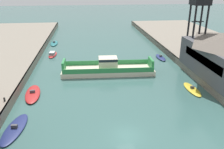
# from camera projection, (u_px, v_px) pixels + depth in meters

# --- Properties ---
(ground_plane) EXTENTS (400.00, 400.00, 0.00)m
(ground_plane) POSITION_uv_depth(u_px,v_px,m) (127.00, 135.00, 32.80)
(ground_plane) COLOR #3D6660
(chain_ferry) EXTENTS (21.44, 6.72, 3.83)m
(chain_ferry) POSITION_uv_depth(u_px,v_px,m) (108.00, 68.00, 54.86)
(chain_ferry) COLOR beige
(chain_ferry) RESTS_ON ground
(moored_boat_near_left) EXTENTS (2.48, 7.92, 0.94)m
(moored_boat_near_left) POSITION_uv_depth(u_px,v_px,m) (54.00, 43.00, 81.23)
(moored_boat_near_left) COLOR #237075
(moored_boat_near_left) RESTS_ON ground
(moored_boat_near_right) EXTENTS (2.52, 6.71, 1.20)m
(moored_boat_near_right) POSITION_uv_depth(u_px,v_px,m) (53.00, 54.00, 68.18)
(moored_boat_near_right) COLOR red
(moored_boat_near_right) RESTS_ON ground
(moored_boat_mid_left) EXTENTS (3.55, 8.42, 1.02)m
(moored_boat_mid_left) POSITION_uv_depth(u_px,v_px,m) (33.00, 94.00, 44.42)
(moored_boat_mid_left) COLOR red
(moored_boat_mid_left) RESTS_ON ground
(moored_boat_mid_right) EXTENTS (3.47, 8.44, 0.87)m
(moored_boat_mid_right) POSITION_uv_depth(u_px,v_px,m) (15.00, 129.00, 33.95)
(moored_boat_mid_right) COLOR navy
(moored_boat_mid_right) RESTS_ON ground
(moored_boat_far_left) EXTENTS (2.07, 6.82, 0.87)m
(moored_boat_far_left) POSITION_uv_depth(u_px,v_px,m) (192.00, 89.00, 46.50)
(moored_boat_far_left) COLOR yellow
(moored_boat_far_left) RESTS_ON ground
(moored_boat_far_right) EXTENTS (2.01, 6.35, 0.97)m
(moored_boat_far_right) POSITION_uv_depth(u_px,v_px,m) (161.00, 57.00, 65.87)
(moored_boat_far_right) COLOR navy
(moored_boat_far_right) RESTS_ON ground
(crane_tower) EXTENTS (3.79, 3.79, 16.36)m
(crane_tower) POSITION_uv_depth(u_px,v_px,m) (200.00, 5.00, 53.35)
(crane_tower) COLOR black
(crane_tower) RESTS_ON quay_right
(bollard_left_aft) EXTENTS (0.32, 0.32, 0.71)m
(bollard_left_aft) POSITION_uv_depth(u_px,v_px,m) (4.00, 99.00, 38.30)
(bollard_left_aft) COLOR black
(bollard_left_aft) RESTS_ON quay_left
(bollard_right_aft) EXTENTS (0.32, 0.32, 0.71)m
(bollard_right_aft) POSITION_uv_depth(u_px,v_px,m) (219.00, 86.00, 43.13)
(bollard_right_aft) COLOR black
(bollard_right_aft) RESTS_ON quay_right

